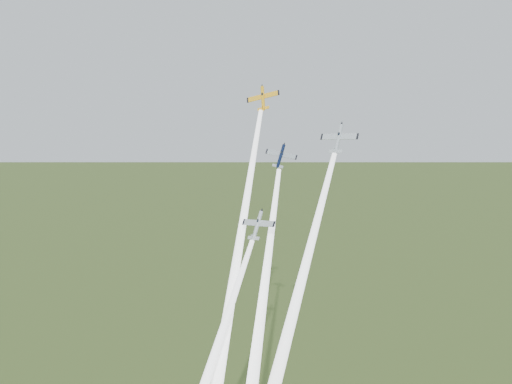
% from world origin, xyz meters
% --- Properties ---
extents(plane_yellow, '(10.02, 7.02, 8.59)m').
position_xyz_m(plane_yellow, '(-8.46, 7.43, 110.46)').
color(plane_yellow, '#FFB216').
extents(smoke_trail_yellow, '(19.09, 41.09, 65.40)m').
position_xyz_m(smoke_trail_yellow, '(-0.01, -13.07, 75.83)').
color(smoke_trail_yellow, white).
extents(plane_navy, '(7.13, 7.24, 7.37)m').
position_xyz_m(plane_navy, '(-0.84, 3.67, 98.43)').
color(plane_navy, black).
extents(smoke_trail_navy, '(16.82, 32.99, 52.28)m').
position_xyz_m(smoke_trail_navy, '(6.49, -12.73, 70.35)').
color(smoke_trail_navy, white).
extents(plane_silver_right, '(8.43, 5.96, 7.32)m').
position_xyz_m(plane_silver_right, '(16.41, -1.93, 103.24)').
color(plane_silver_right, silver).
extents(smoke_trail_silver_right, '(7.52, 36.03, 54.00)m').
position_xyz_m(smoke_trail_silver_right, '(18.84, -20.29, 74.31)').
color(smoke_trail_silver_right, white).
extents(plane_silver_low, '(7.98, 5.34, 7.22)m').
position_xyz_m(plane_silver_low, '(3.98, -10.72, 86.50)').
color(plane_silver_low, silver).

